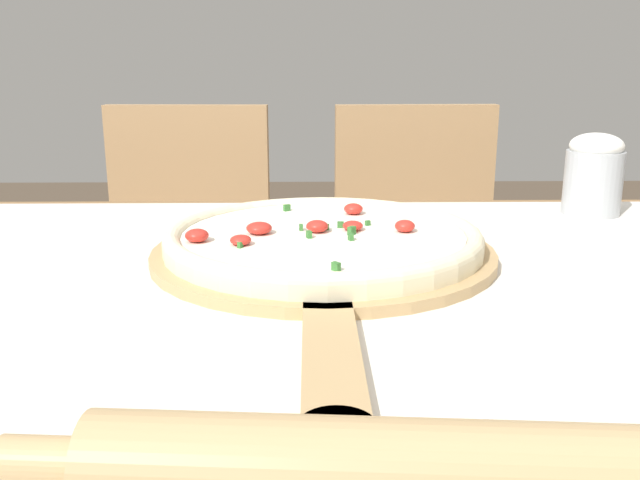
# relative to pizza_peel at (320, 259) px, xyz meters

# --- Properties ---
(dining_table) EXTENTS (1.20, 0.95, 0.77)m
(dining_table) POSITION_rel_pizza_peel_xyz_m (-0.02, -0.09, -0.13)
(dining_table) COLOR olive
(dining_table) RESTS_ON ground_plane
(towel_cloth) EXTENTS (1.12, 0.87, 0.00)m
(towel_cloth) POSITION_rel_pizza_peel_xyz_m (-0.02, -0.09, -0.01)
(towel_cloth) COLOR silver
(towel_cloth) RESTS_ON dining_table
(pizza_peel) EXTENTS (0.40, 0.62, 0.01)m
(pizza_peel) POSITION_rel_pizza_peel_xyz_m (0.00, 0.00, 0.00)
(pizza_peel) COLOR tan
(pizza_peel) RESTS_ON towel_cloth
(pizza) EXTENTS (0.37, 0.37, 0.03)m
(pizza) POSITION_rel_pizza_peel_xyz_m (-0.00, 0.02, 0.02)
(pizza) COLOR beige
(pizza) RESTS_ON pizza_peel
(rolling_pin) EXTENTS (0.40, 0.08, 0.05)m
(rolling_pin) POSITION_rel_pizza_peel_xyz_m (0.03, -0.45, 0.02)
(rolling_pin) COLOR tan
(rolling_pin) RESTS_ON towel_cloth
(chair_left) EXTENTS (0.41, 0.41, 0.90)m
(chair_left) POSITION_rel_pizza_peel_xyz_m (-0.30, 0.77, -0.26)
(chair_left) COLOR tan
(chair_left) RESTS_ON ground_plane
(chair_right) EXTENTS (0.41, 0.41, 0.90)m
(chair_right) POSITION_rel_pizza_peel_xyz_m (0.24, 0.77, -0.26)
(chair_right) COLOR tan
(chair_right) RESTS_ON ground_plane
(flour_cup) EXTENTS (0.08, 0.08, 0.12)m
(flour_cup) POSITION_rel_pizza_peel_xyz_m (0.41, 0.25, 0.06)
(flour_cup) COLOR #B2B7BC
(flour_cup) RESTS_ON towel_cloth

